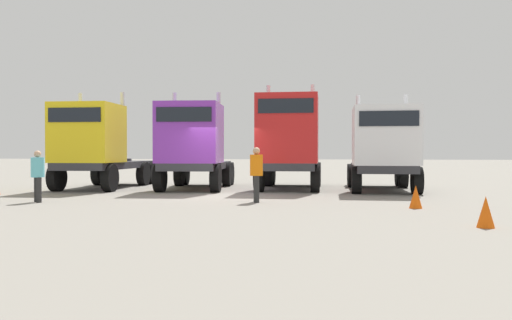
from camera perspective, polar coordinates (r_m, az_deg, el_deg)
ground at (r=18.54m, az=-4.24°, el=-3.96°), size 200.00×200.00×0.00m
semi_truck_yellow at (r=22.47m, az=-17.41°, el=1.52°), size 2.98×6.52×4.12m
semi_truck_purple at (r=21.21m, az=-7.02°, el=1.66°), size 3.22×6.22×4.11m
semi_truck_red at (r=21.09m, az=3.69°, el=2.12°), size 2.82×5.85×4.44m
semi_truck_white at (r=20.76m, az=14.02°, el=1.30°), size 2.78×6.04×3.90m
visitor_in_hivis at (r=15.86m, az=0.05°, el=-1.18°), size 0.49×0.49×1.71m
visitor_with_camera at (r=17.26m, az=-23.17°, el=-1.29°), size 0.57×0.57×1.61m
traffic_cone_near at (r=14.85m, az=17.38°, el=-3.95°), size 0.36×0.36×0.64m
traffic_cone_mid at (r=11.55m, az=24.24°, el=-5.30°), size 0.36×0.36×0.65m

